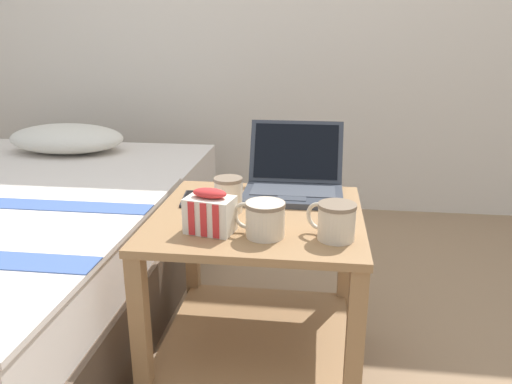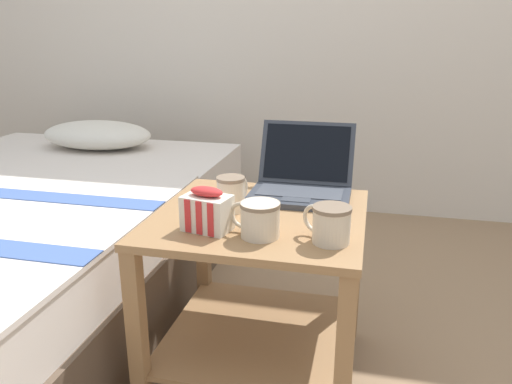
{
  "view_description": "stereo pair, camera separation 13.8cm",
  "coord_description": "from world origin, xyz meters",
  "views": [
    {
      "loc": [
        0.17,
        -1.35,
        1.04
      ],
      "look_at": [
        0.0,
        -0.04,
        0.62
      ],
      "focal_mm": 35.0,
      "sensor_mm": 36.0,
      "label": 1
    },
    {
      "loc": [
        0.3,
        -1.32,
        1.04
      ],
      "look_at": [
        0.0,
        -0.04,
        0.62
      ],
      "focal_mm": 35.0,
      "sensor_mm": 36.0,
      "label": 2
    }
  ],
  "objects": [
    {
      "name": "snack_bag",
      "position": [
        -0.11,
        -0.15,
        0.59
      ],
      "size": [
        0.14,
        0.1,
        0.12
      ],
      "color": "silver",
      "rests_on": "bedside_table"
    },
    {
      "name": "laptop",
      "position": [
        0.09,
        0.21,
        0.58
      ],
      "size": [
        0.31,
        0.31,
        0.21
      ],
      "color": "#333842",
      "rests_on": "bedside_table"
    },
    {
      "name": "ground_plane",
      "position": [
        0.0,
        0.0,
        0.0
      ],
      "size": [
        8.0,
        8.0,
        0.0
      ],
      "primitive_type": "plane",
      "color": "#937556"
    },
    {
      "name": "cell_phone",
      "position": [
        -0.21,
        0.09,
        0.54
      ],
      "size": [
        0.09,
        0.16,
        0.01
      ],
      "color": "black",
      "rests_on": "bedside_table"
    },
    {
      "name": "mug_front_left",
      "position": [
        -0.09,
        0.01,
        0.6
      ],
      "size": [
        0.08,
        0.12,
        0.1
      ],
      "color": "beige",
      "rests_on": "bedside_table"
    },
    {
      "name": "mug_front_right",
      "position": [
        0.22,
        -0.16,
        0.59
      ],
      "size": [
        0.13,
        0.1,
        0.09
      ],
      "color": "beige",
      "rests_on": "bedside_table"
    },
    {
      "name": "mug_mid_center",
      "position": [
        0.04,
        -0.16,
        0.59
      ],
      "size": [
        0.14,
        0.1,
        0.09
      ],
      "color": "beige",
      "rests_on": "bedside_table"
    },
    {
      "name": "bedside_table",
      "position": [
        0.0,
        0.0,
        0.35
      ],
      "size": [
        0.6,
        0.6,
        0.54
      ],
      "color": "#997047",
      "rests_on": "ground_plane"
    }
  ]
}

